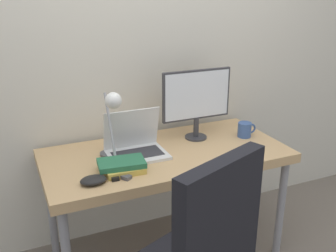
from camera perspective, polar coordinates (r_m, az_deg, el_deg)
The scene contains 10 objects.
wall_back at distance 2.66m, azimuth -4.07°, elevation 10.66°, with size 8.00×0.05×2.60m.
desk at distance 2.46m, azimuth -0.33°, elevation -5.12°, with size 1.50×0.72×0.75m.
laptop at distance 2.38m, azimuth -4.74°, elevation -2.90°, with size 0.35×0.26×0.27m.
monitor at distance 2.56m, azimuth 4.17°, elevation 4.03°, with size 0.48×0.15×0.46m.
desk_lamp at distance 2.18m, azimuth -8.12°, elevation 1.89°, with size 0.10×0.27×0.44m.
book_stack at distance 2.19m, azimuth -6.62°, elevation -5.75°, with size 0.27×0.18×0.06m.
tv_remote at distance 2.15m, azimuth -7.99°, elevation -7.00°, with size 0.04×0.13×0.02m.
media_remote at distance 2.14m, azimuth -7.12°, elevation -7.04°, with size 0.11×0.15×0.02m.
mug at distance 2.70m, azimuth 11.10°, elevation -0.53°, with size 0.13×0.09×0.10m.
game_controller at distance 2.09m, azimuth -10.77°, elevation -7.72°, with size 0.14×0.10×0.04m.
Camera 1 is at (-0.88, -1.68, 1.74)m, focal length 42.00 mm.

